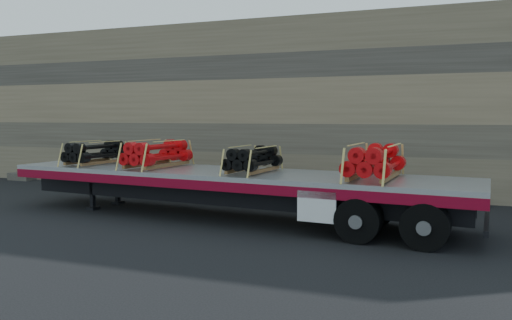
% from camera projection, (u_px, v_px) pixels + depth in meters
% --- Properties ---
extents(ground, '(120.00, 120.00, 0.00)m').
position_uv_depth(ground, '(229.00, 217.00, 15.42)').
color(ground, black).
rests_on(ground, ground).
extents(rock_wall, '(44.00, 3.00, 7.00)m').
position_uv_depth(rock_wall, '(289.00, 107.00, 21.19)').
color(rock_wall, '#7A6B54').
rests_on(rock_wall, ground).
extents(trailer, '(14.72, 4.06, 1.45)m').
position_uv_depth(trailer, '(225.00, 195.00, 15.10)').
color(trailer, '#B6B8BE').
rests_on(trailer, ground).
extents(bundle_front, '(1.24, 2.20, 0.75)m').
position_uv_depth(bundle_front, '(96.00, 153.00, 17.17)').
color(bundle_front, black).
rests_on(bundle_front, trailer).
extents(bundle_midfront, '(1.38, 2.45, 0.83)m').
position_uv_depth(bundle_midfront, '(157.00, 154.00, 16.06)').
color(bundle_midfront, red).
rests_on(bundle_midfront, trailer).
extents(bundle_midrear, '(1.21, 2.14, 0.73)m').
position_uv_depth(bundle_midrear, '(253.00, 160.00, 14.60)').
color(bundle_midrear, black).
rests_on(bundle_midrear, trailer).
extents(bundle_rear, '(1.43, 2.54, 0.87)m').
position_uv_depth(bundle_rear, '(375.00, 162.00, 13.09)').
color(bundle_rear, red).
rests_on(bundle_rear, trailer).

